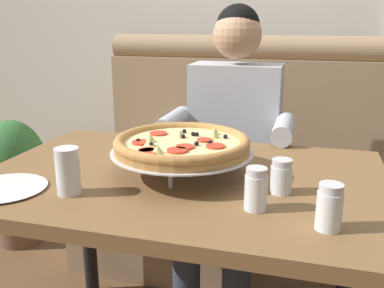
% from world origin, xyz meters
% --- Properties ---
extents(booth_bench, '(1.47, 0.78, 1.13)m').
position_xyz_m(booth_bench, '(0.00, 0.88, 0.40)').
color(booth_bench, '#937556').
rests_on(booth_bench, ground_plane).
extents(dining_table, '(1.22, 0.82, 0.75)m').
position_xyz_m(dining_table, '(0.00, 0.00, 0.66)').
color(dining_table, brown).
rests_on(dining_table, ground_plane).
extents(diner_main, '(0.54, 0.64, 1.27)m').
position_xyz_m(diner_main, '(0.04, 0.61, 0.71)').
color(diner_main, '#2D3342').
rests_on(diner_main, ground_plane).
extents(pizza, '(0.43, 0.43, 0.13)m').
position_xyz_m(pizza, '(-0.00, -0.00, 0.85)').
color(pizza, silver).
rests_on(pizza, dining_table).
extents(shaker_parmesan, '(0.06, 0.06, 0.11)m').
position_xyz_m(shaker_parmesan, '(0.42, -0.25, 0.80)').
color(shaker_parmesan, white).
rests_on(shaker_parmesan, dining_table).
extents(shaker_oregano, '(0.06, 0.06, 0.11)m').
position_xyz_m(shaker_oregano, '(0.25, -0.19, 0.80)').
color(shaker_oregano, white).
rests_on(shaker_oregano, dining_table).
extents(shaker_pepper_flakes, '(0.06, 0.06, 0.10)m').
position_xyz_m(shaker_pepper_flakes, '(0.30, -0.07, 0.79)').
color(shaker_pepper_flakes, white).
rests_on(shaker_pepper_flakes, dining_table).
extents(plate_near_left, '(0.23, 0.23, 0.02)m').
position_xyz_m(plate_near_left, '(-0.44, -0.25, 0.76)').
color(plate_near_left, white).
rests_on(plate_near_left, dining_table).
extents(drinking_glass, '(0.07, 0.07, 0.13)m').
position_xyz_m(drinking_glass, '(-0.25, -0.23, 0.81)').
color(drinking_glass, silver).
rests_on(drinking_glass, dining_table).
extents(potted_plant, '(0.36, 0.36, 0.70)m').
position_xyz_m(potted_plant, '(-1.16, 0.67, 0.39)').
color(potted_plant, brown).
rests_on(potted_plant, ground_plane).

